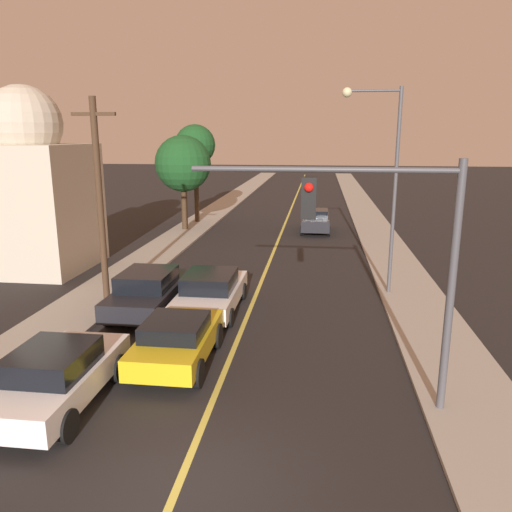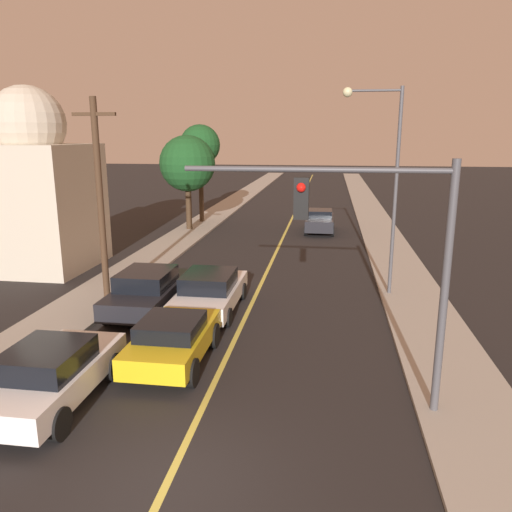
% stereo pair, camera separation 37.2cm
% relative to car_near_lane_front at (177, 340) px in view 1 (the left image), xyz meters
% --- Properties ---
extents(ground_plane, '(200.00, 200.00, 0.00)m').
position_rel_car_near_lane_front_xyz_m(ground_plane, '(1.37, -4.92, -0.74)').
color(ground_plane, black).
extents(road_surface, '(9.78, 80.00, 0.01)m').
position_rel_car_near_lane_front_xyz_m(road_surface, '(1.37, 31.08, -0.73)').
color(road_surface, black).
rests_on(road_surface, ground).
extents(sidewalk_left, '(2.50, 80.00, 0.12)m').
position_rel_car_near_lane_front_xyz_m(sidewalk_left, '(-4.77, 31.08, -0.68)').
color(sidewalk_left, '#9E998E').
rests_on(sidewalk_left, ground).
extents(sidewalk_right, '(2.50, 80.00, 0.12)m').
position_rel_car_near_lane_front_xyz_m(sidewalk_right, '(7.51, 31.08, -0.68)').
color(sidewalk_right, '#9E998E').
rests_on(sidewalk_right, ground).
extents(car_near_lane_front, '(1.93, 3.91, 1.37)m').
position_rel_car_near_lane_front_xyz_m(car_near_lane_front, '(0.00, 0.00, 0.00)').
color(car_near_lane_front, gold).
rests_on(car_near_lane_front, ground).
extents(car_near_lane_second, '(2.07, 4.66, 1.47)m').
position_rel_car_near_lane_front_xyz_m(car_near_lane_second, '(-0.00, 4.35, 0.01)').
color(car_near_lane_second, white).
rests_on(car_near_lane_second, ground).
extents(car_outer_lane_front, '(1.98, 4.29, 1.51)m').
position_rel_car_near_lane_front_xyz_m(car_outer_lane_front, '(-2.15, -2.50, 0.04)').
color(car_outer_lane_front, white).
rests_on(car_outer_lane_front, ground).
extents(car_outer_lane_second, '(2.07, 4.70, 1.58)m').
position_rel_car_near_lane_front_xyz_m(car_outer_lane_second, '(-2.15, 3.93, 0.08)').
color(car_outer_lane_second, black).
rests_on(car_outer_lane_second, ground).
extents(car_far_oncoming, '(1.89, 4.05, 1.47)m').
position_rel_car_near_lane_front_xyz_m(car_far_oncoming, '(3.57, 20.09, 0.02)').
color(car_far_oncoming, black).
rests_on(car_far_oncoming, ground).
extents(traffic_signal_mast, '(5.77, 0.42, 5.63)m').
position_rel_car_near_lane_front_xyz_m(traffic_signal_mast, '(5.22, -1.62, 3.28)').
color(traffic_signal_mast, '#47474C').
rests_on(traffic_signal_mast, ground).
extents(streetlamp_right, '(2.20, 0.36, 7.82)m').
position_rel_car_near_lane_front_xyz_m(streetlamp_right, '(6.12, 7.13, 4.37)').
color(streetlamp_right, '#47474C').
rests_on(streetlamp_right, ground).
extents(utility_pole_left, '(1.60, 0.24, 7.40)m').
position_rel_car_near_lane_front_xyz_m(utility_pole_left, '(-4.12, 4.74, 3.24)').
color(utility_pole_left, '#422D1E').
rests_on(utility_pole_left, ground).
extents(tree_left_near, '(3.61, 3.61, 6.11)m').
position_rel_car_near_lane_front_xyz_m(tree_left_near, '(-5.06, 19.49, 3.65)').
color(tree_left_near, '#3D2B1C').
rests_on(tree_left_near, ground).
extents(tree_left_far, '(2.81, 2.81, 6.83)m').
position_rel_car_near_lane_front_xyz_m(tree_left_far, '(-4.97, 22.49, 4.73)').
color(tree_left_far, '#3D2B1C').
rests_on(tree_left_far, ground).
extents(domed_building_left, '(4.95, 4.95, 8.40)m').
position_rel_car_near_lane_front_xyz_m(domed_building_left, '(-9.50, 9.23, 2.96)').
color(domed_building_left, '#BCB29E').
rests_on(domed_building_left, ground).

